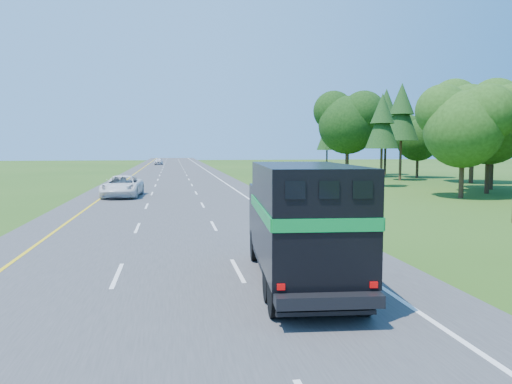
% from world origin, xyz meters
% --- Properties ---
extents(road, '(15.00, 260.00, 0.04)m').
position_xyz_m(road, '(0.00, 50.00, 0.02)').
color(road, '#38383A').
rests_on(road, ground).
extents(lane_markings, '(11.15, 260.00, 0.01)m').
position_xyz_m(lane_markings, '(0.00, 50.00, 0.04)').
color(lane_markings, yellow).
rests_on(lane_markings, road).
extents(horse_truck, '(3.00, 7.83, 3.39)m').
position_xyz_m(horse_truck, '(3.37, 9.12, 1.85)').
color(horse_truck, black).
rests_on(horse_truck, road).
extents(white_suv, '(3.10, 6.10, 1.65)m').
position_xyz_m(white_suv, '(-3.98, 35.64, 0.87)').
color(white_suv, silver).
rests_on(white_suv, road).
extents(far_car, '(1.90, 4.41, 1.48)m').
position_xyz_m(far_car, '(-3.11, 108.39, 0.78)').
color(far_car, silver).
rests_on(far_car, road).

